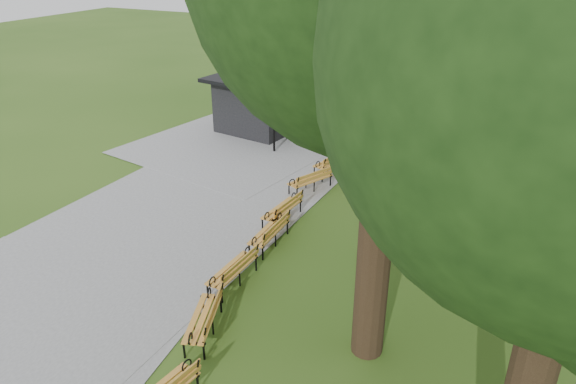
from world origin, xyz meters
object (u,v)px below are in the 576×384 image
at_px(bench_5, 282,209).
at_px(bench_9, 370,133).
at_px(kiosk, 258,104).
at_px(bench_7, 332,161).
at_px(person, 333,133).
at_px(dirt_mound, 470,219).
at_px(bench_6, 310,180).
at_px(bench_3, 232,270).
at_px(bench_4, 269,232).
at_px(bench_2, 203,318).
at_px(bench_8, 346,146).
at_px(lamp_post, 303,94).

height_order(bench_5, bench_9, same).
relative_size(kiosk, bench_7, 2.26).
relative_size(person, kiosk, 0.40).
relative_size(dirt_mound, bench_6, 1.48).
height_order(bench_3, bench_6, same).
relative_size(bench_4, bench_7, 1.00).
xyz_separation_m(bench_6, bench_9, (0.37, 5.93, 0.00)).
distance_m(bench_5, bench_6, 2.54).
bearing_deg(bench_4, bench_6, -174.35).
relative_size(bench_2, bench_8, 1.00).
bearing_deg(kiosk, bench_3, -56.17).
height_order(person, bench_6, person).
height_order(bench_4, bench_6, same).
xyz_separation_m(dirt_mound, bench_9, (-5.32, 6.49, 0.02)).
height_order(lamp_post, bench_4, lamp_post).
relative_size(bench_3, bench_9, 1.00).
bearing_deg(bench_6, bench_7, -157.47).
bearing_deg(bench_3, lamp_post, -162.53).
height_order(bench_6, bench_9, same).
height_order(person, bench_4, person).
height_order(lamp_post, bench_6, lamp_post).
bearing_deg(lamp_post, bench_7, -47.61).
height_order(bench_8, bench_9, same).
bearing_deg(bench_2, bench_4, 167.21).
height_order(bench_3, bench_5, same).
bearing_deg(bench_8, person, -90.00).
distance_m(bench_2, bench_4, 4.22).
relative_size(bench_2, bench_4, 1.00).
height_order(bench_7, bench_9, same).
height_order(dirt_mound, bench_3, bench_3).
distance_m(bench_7, bench_8, 1.93).
height_order(bench_6, bench_7, same).
height_order(kiosk, bench_8, kiosk).
bearing_deg(bench_4, kiosk, -150.04).
xyz_separation_m(person, dirt_mound, (6.37, -4.58, -0.44)).
height_order(lamp_post, bench_7, lamp_post).
distance_m(bench_5, bench_9, 8.47).
distance_m(person, bench_5, 6.63).
distance_m(bench_3, bench_4, 2.19).
bearing_deg(bench_9, bench_5, 4.22).
distance_m(bench_3, bench_5, 3.70).
bearing_deg(bench_5, lamp_post, -155.55).
bearing_deg(bench_3, kiosk, -151.90).
bearing_deg(dirt_mound, bench_7, 155.64).
height_order(person, bench_7, person).
bearing_deg(bench_3, person, -170.92).
distance_m(bench_3, bench_8, 10.16).
relative_size(person, bench_5, 0.91).
bearing_deg(bench_3, dirt_mound, 140.01).
bearing_deg(lamp_post, bench_4, -71.99).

